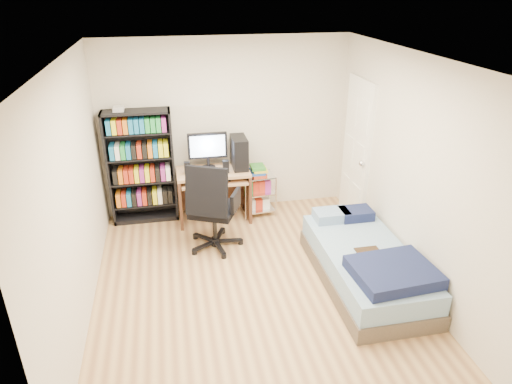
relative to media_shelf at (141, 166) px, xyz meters
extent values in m
cube|color=tan|center=(1.21, -1.84, -0.84)|extent=(3.50, 4.00, 0.04)
cube|color=silver|center=(1.21, -1.84, 1.70)|extent=(3.50, 4.00, 0.04)
cube|color=silver|center=(1.21, 0.18, 0.43)|extent=(3.50, 0.04, 2.50)
cube|color=silver|center=(1.21, -3.86, 0.43)|extent=(3.50, 0.04, 2.50)
cube|color=silver|center=(-0.56, -1.84, 0.43)|extent=(0.04, 4.00, 2.50)
cube|color=silver|center=(2.98, -1.84, 0.43)|extent=(0.04, 4.00, 2.50)
cube|color=black|center=(0.00, 0.00, -0.02)|extent=(0.90, 0.30, 1.60)
cube|color=black|center=(0.00, 0.00, -0.57)|extent=(0.84, 0.28, 0.02)
cube|color=red|center=(0.00, -0.01, -0.46)|extent=(0.78, 0.24, 0.19)
cube|color=black|center=(0.00, 0.00, -0.22)|extent=(0.84, 0.28, 0.02)
cube|color=#1976B4|center=(0.00, -0.01, -0.11)|extent=(0.78, 0.24, 0.19)
cube|color=black|center=(0.00, 0.00, 0.13)|extent=(0.84, 0.28, 0.02)
cube|color=yellow|center=(0.00, -0.01, 0.24)|extent=(0.78, 0.24, 0.19)
cube|color=black|center=(0.00, 0.00, 0.48)|extent=(0.84, 0.28, 0.02)
cube|color=green|center=(0.00, -0.01, 0.59)|extent=(0.78, 0.24, 0.19)
cube|color=silver|center=(-0.20, 0.00, 0.81)|extent=(0.14, 0.12, 0.07)
cube|color=tan|center=(0.97, -0.19, -0.09)|extent=(1.00, 0.55, 0.04)
cube|color=#31221A|center=(0.49, -0.19, -0.47)|extent=(0.04, 0.55, 0.71)
cube|color=#31221A|center=(1.45, -0.19, -0.47)|extent=(0.04, 0.55, 0.71)
cube|color=#31221A|center=(0.97, 0.07, -0.45)|extent=(0.96, 0.03, 0.65)
cube|color=tan|center=(0.97, -0.27, -0.19)|extent=(0.90, 0.45, 0.03)
cube|color=black|center=(0.97, -0.29, -0.17)|extent=(0.44, 0.15, 0.03)
cube|color=black|center=(0.92, -0.08, 0.26)|extent=(0.54, 0.05, 0.36)
cube|color=silver|center=(0.92, -0.11, 0.26)|extent=(0.48, 0.01, 0.30)
cube|color=black|center=(1.35, -0.14, 0.15)|extent=(0.20, 0.42, 0.44)
cube|color=black|center=(0.62, -0.24, 0.01)|extent=(0.08, 0.08, 0.17)
cube|color=black|center=(1.14, -0.29, 0.01)|extent=(0.08, 0.08, 0.17)
cylinder|color=black|center=(0.89, -0.93, -0.53)|extent=(0.05, 0.05, 0.42)
cube|color=black|center=(0.89, -0.93, -0.29)|extent=(0.70, 0.70, 0.09)
cube|color=black|center=(0.79, -1.15, 0.06)|extent=(0.53, 0.35, 0.61)
cube|color=black|center=(0.63, -0.81, -0.14)|extent=(0.18, 0.32, 0.24)
cube|color=black|center=(1.15, -1.05, -0.14)|extent=(0.18, 0.32, 0.24)
cylinder|color=silver|center=(1.40, -0.35, -0.51)|extent=(0.02, 0.02, 0.62)
cylinder|color=silver|center=(1.85, -0.31, -0.51)|extent=(0.02, 0.02, 0.62)
cylinder|color=silver|center=(1.37, -0.03, -0.51)|extent=(0.02, 0.02, 0.62)
cylinder|color=silver|center=(1.82, 0.01, -0.51)|extent=(0.02, 0.02, 0.62)
cube|color=silver|center=(1.61, -0.17, -0.73)|extent=(0.48, 0.36, 0.02)
cube|color=silver|center=(1.61, -0.17, -0.47)|extent=(0.48, 0.36, 0.02)
cube|color=silver|center=(1.61, -0.17, -0.21)|extent=(0.48, 0.36, 0.02)
cube|color=#992E15|center=(1.61, -0.17, -0.13)|extent=(0.22, 0.27, 0.14)
cube|color=brown|center=(2.46, -2.05, -0.73)|extent=(0.95, 1.90, 0.19)
cube|color=#7F9CBD|center=(2.46, -2.05, -0.52)|extent=(0.91, 1.87, 0.23)
cube|color=#141B40|center=(2.51, -2.57, -0.35)|extent=(0.85, 0.72, 0.13)
cube|color=#9CC0DD|center=(2.32, -1.29, -0.34)|extent=(0.43, 0.29, 0.12)
cube|color=#141B40|center=(2.64, -1.31, -0.34)|extent=(0.40, 0.29, 0.12)
cube|color=#442B15|center=(2.46, -2.10, -0.40)|extent=(0.27, 0.21, 0.02)
cube|color=white|center=(2.94, -0.49, 0.18)|extent=(0.05, 0.80, 2.00)
sphere|color=silver|center=(2.88, -0.81, 0.13)|extent=(0.08, 0.08, 0.08)
camera|label=1|loc=(0.40, -6.05, 2.33)|focal=32.00mm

